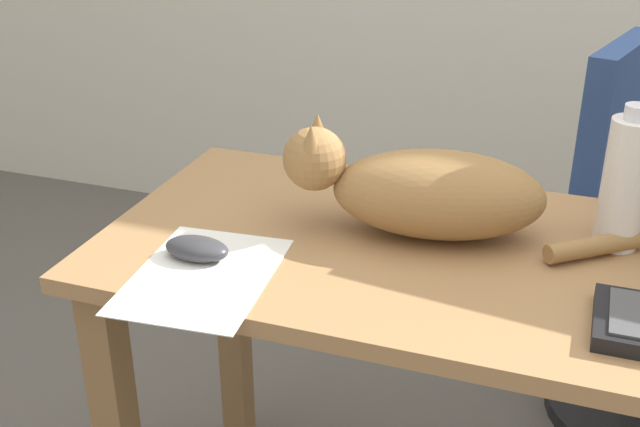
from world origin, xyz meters
The scene contains 5 objects.
desk centered at (0.00, 0.00, 0.64)m, with size 1.64×0.60×0.75m.
cat centered at (-0.29, 0.05, 0.83)m, with size 0.61×0.24×0.20m.
computer_mouse centered at (-0.62, -0.16, 0.77)m, with size 0.11×0.06×0.04m, color #333338.
paper_sheet centered at (-0.58, -0.21, 0.75)m, with size 0.21×0.30×0.00m, color white.
water_bottle centered at (0.03, 0.11, 0.87)m, with size 0.07×0.07×0.25m.
Camera 1 is at (-0.05, -1.17, 1.38)m, focal length 44.46 mm.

